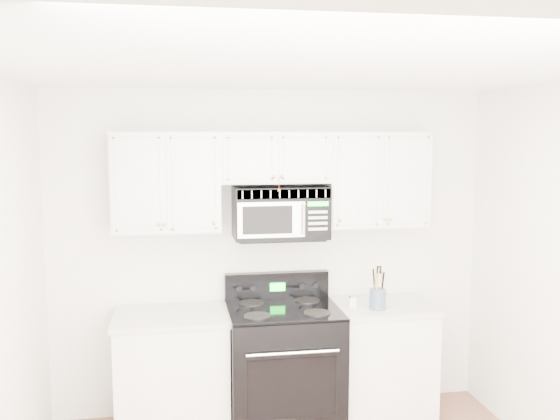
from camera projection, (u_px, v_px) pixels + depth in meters
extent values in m
cube|color=white|center=(322.00, 66.00, 3.17)|extent=(3.50, 3.50, 0.01)
cube|color=white|center=(271.00, 252.00, 5.05)|extent=(3.50, 0.01, 2.60)
cube|color=white|center=(173.00, 375.00, 4.71)|extent=(0.82, 0.63, 0.88)
cube|color=silver|center=(172.00, 316.00, 4.66)|extent=(0.86, 0.65, 0.04)
cube|color=white|center=(376.00, 362.00, 4.98)|extent=(0.82, 0.63, 0.88)
cube|color=silver|center=(377.00, 306.00, 4.92)|extent=(0.86, 0.65, 0.04)
cube|color=black|center=(373.00, 407.00, 5.06)|extent=(0.82, 0.55, 0.10)
cube|color=black|center=(283.00, 368.00, 4.80)|extent=(0.84, 0.72, 0.92)
cube|color=black|center=(292.00, 388.00, 4.45)|extent=(0.64, 0.01, 0.44)
cylinder|color=silver|center=(293.00, 353.00, 4.39)|extent=(0.67, 0.02, 0.02)
cube|color=black|center=(283.00, 309.00, 4.75)|extent=(0.84, 0.72, 0.02)
cube|color=black|center=(277.00, 286.00, 5.05)|extent=(0.84, 0.08, 0.22)
cube|color=#06FF24|center=(278.00, 287.00, 5.00)|extent=(0.12, 0.00, 0.07)
cube|color=white|center=(166.00, 182.00, 4.68)|extent=(0.80, 0.33, 0.75)
cube|color=white|center=(376.00, 179.00, 4.95)|extent=(0.80, 0.33, 0.75)
cube|color=white|center=(274.00, 157.00, 4.79)|extent=(0.84, 0.33, 0.39)
sphere|color=gold|center=(164.00, 225.00, 4.53)|extent=(0.03, 0.03, 0.03)
sphere|color=gold|center=(214.00, 223.00, 4.59)|extent=(0.03, 0.03, 0.03)
sphere|color=gold|center=(340.00, 220.00, 4.74)|extent=(0.03, 0.03, 0.03)
sphere|color=gold|center=(385.00, 219.00, 4.80)|extent=(0.03, 0.03, 0.03)
sphere|color=gold|center=(274.00, 177.00, 4.62)|extent=(0.03, 0.03, 0.03)
sphere|color=gold|center=(282.00, 176.00, 4.63)|extent=(0.03, 0.03, 0.03)
cylinder|color=#B81B00|center=(279.00, 183.00, 4.63)|extent=(0.01, 0.00, 0.10)
sphere|color=gold|center=(279.00, 190.00, 4.64)|extent=(0.03, 0.03, 0.03)
cube|color=black|center=(280.00, 212.00, 4.83)|extent=(0.73, 0.36, 0.40)
cube|color=silver|center=(284.00, 194.00, 4.64)|extent=(0.71, 0.01, 0.07)
cube|color=#A3A3A8|center=(271.00, 220.00, 4.64)|extent=(0.51, 0.01, 0.27)
cube|color=black|center=(268.00, 220.00, 4.63)|extent=(0.38, 0.01, 0.21)
cube|color=black|center=(318.00, 219.00, 4.70)|extent=(0.20, 0.01, 0.27)
cube|color=#06FF24|center=(318.00, 204.00, 4.68)|extent=(0.16, 0.00, 0.03)
cylinder|color=silver|center=(304.00, 220.00, 4.64)|extent=(0.02, 0.02, 0.23)
cylinder|color=slate|center=(378.00, 299.00, 4.76)|extent=(0.13, 0.13, 0.16)
cylinder|color=#A0783A|center=(382.00, 289.00, 4.76)|extent=(0.01, 0.01, 0.27)
cylinder|color=black|center=(374.00, 287.00, 4.78)|extent=(0.01, 0.01, 0.29)
cylinder|color=#A0783A|center=(377.00, 288.00, 4.72)|extent=(0.01, 0.01, 0.31)
cylinder|color=black|center=(382.00, 289.00, 4.76)|extent=(0.01, 0.01, 0.27)
cylinder|color=#A0783A|center=(374.00, 287.00, 4.78)|extent=(0.01, 0.01, 0.29)
cylinder|color=silver|center=(352.00, 303.00, 4.80)|extent=(0.04, 0.04, 0.09)
cylinder|color=silver|center=(352.00, 296.00, 4.79)|extent=(0.04, 0.04, 0.02)
cylinder|color=silver|center=(354.00, 302.00, 4.80)|extent=(0.04, 0.04, 0.09)
cylinder|color=silver|center=(355.00, 295.00, 4.79)|extent=(0.05, 0.05, 0.02)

